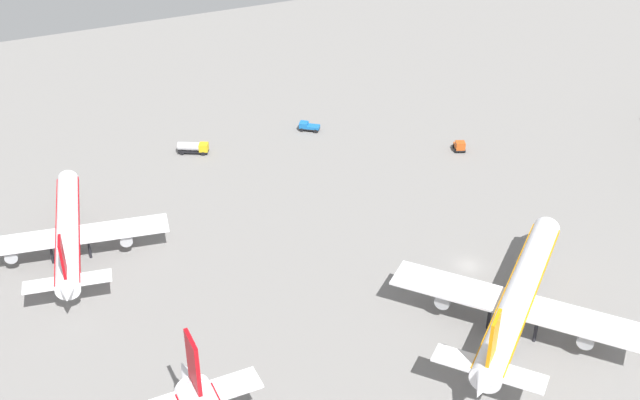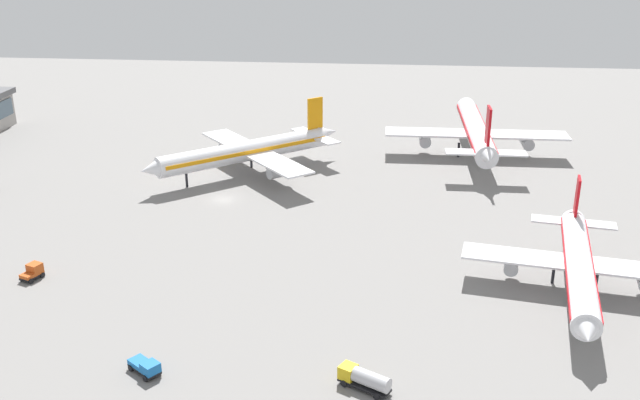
# 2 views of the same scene
# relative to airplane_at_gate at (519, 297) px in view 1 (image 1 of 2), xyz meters

# --- Properties ---
(ground) EXTENTS (288.00, 288.00, 0.00)m
(ground) POSITION_rel_airplane_at_gate_xyz_m (15.41, -2.01, -5.21)
(ground) COLOR gray
(airplane_at_gate) EXTENTS (34.81, 38.90, 14.33)m
(airplane_at_gate) POSITION_rel_airplane_at_gate_xyz_m (0.00, 0.00, 0.00)
(airplane_at_gate) COLOR white
(airplane_at_gate) RESTS_ON ground
(airplane_taxiing) EXTENTS (41.32, 33.50, 12.62)m
(airplane_taxiing) POSITION_rel_airplane_at_gate_xyz_m (47.31, 57.31, -0.62)
(airplane_taxiing) COLOR white
(airplane_taxiing) RESTS_ON ground
(pushback_tractor) EXTENTS (4.18, 4.65, 1.90)m
(pushback_tractor) POSITION_rel_airplane_at_gate_xyz_m (72.75, 1.44, -4.24)
(pushback_tractor) COLOR black
(pushback_tractor) RESTS_ON ground
(baggage_tug) EXTENTS (3.68, 3.17, 2.30)m
(baggage_tug) POSITION_rel_airplane_at_gate_xyz_m (50.55, -23.43, -4.06)
(baggage_tug) COLOR black
(baggage_tug) RESTS_ON ground
(fuel_truck) EXTENTS (4.69, 6.44, 2.50)m
(fuel_truck) POSITION_rel_airplane_at_gate_xyz_m (73.25, 27.65, -3.82)
(fuel_truck) COLOR black
(fuel_truck) RESTS_ON ground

